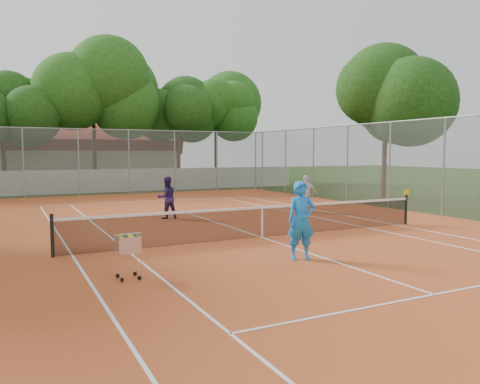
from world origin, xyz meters
name	(u,v)px	position (x,y,z in m)	size (l,w,h in m)	color
ground	(262,238)	(0.00, 0.00, 0.00)	(120.00, 120.00, 0.00)	#19350E
court_pad	(262,238)	(0.00, 0.00, 0.01)	(18.00, 34.00, 0.02)	#BE5325
court_lines	(262,238)	(0.00, 0.00, 0.02)	(10.98, 23.78, 0.01)	white
tennis_net	(262,222)	(0.00, 0.00, 0.51)	(11.88, 0.10, 0.98)	black
perimeter_fence	(262,173)	(0.00, 0.00, 2.00)	(18.00, 34.00, 4.00)	slate
boundary_wall	(122,180)	(0.00, 19.00, 0.75)	(26.00, 0.30, 1.50)	white
clubhouse	(71,157)	(-2.00, 29.00, 2.20)	(16.40, 9.00, 4.40)	beige
tropical_trees	(112,119)	(0.00, 22.00, 5.00)	(29.00, 19.00, 10.00)	#13370D
player_near	(301,220)	(-0.57, -2.94, 0.97)	(0.69, 0.45, 1.90)	blue
player_far_left	(167,198)	(-1.31, 5.27, 0.84)	(0.80, 0.62, 1.64)	#27194C
player_far_right	(306,194)	(4.66, 4.41, 0.83)	(0.95, 0.40, 1.62)	silver
ball_hopper	(128,256)	(-4.74, -2.86, 0.51)	(0.47, 0.47, 0.99)	silver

